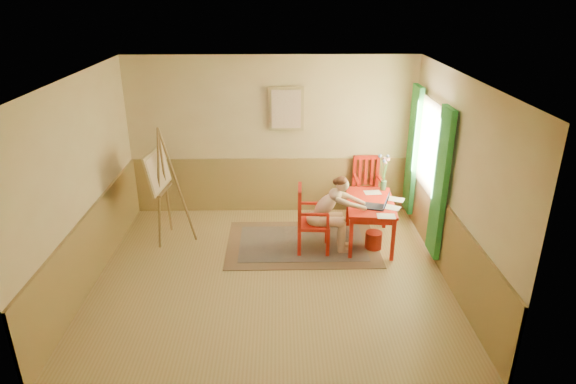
{
  "coord_description": "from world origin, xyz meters",
  "views": [
    {
      "loc": [
        0.13,
        -6.16,
        3.84
      ],
      "look_at": [
        0.25,
        0.55,
        1.05
      ],
      "focal_mm": 31.0,
      "sensor_mm": 36.0,
      "label": 1
    }
  ],
  "objects_px": {
    "table": "(370,206)",
    "chair_back": "(367,187)",
    "laptop": "(377,204)",
    "easel": "(160,175)",
    "figure": "(330,211)",
    "chair_left": "(310,219)"
  },
  "relations": [
    {
      "from": "table",
      "to": "easel",
      "type": "relative_size",
      "value": 0.67
    },
    {
      "from": "laptop",
      "to": "table",
      "type": "bearing_deg",
      "value": 104.49
    },
    {
      "from": "chair_back",
      "to": "laptop",
      "type": "bearing_deg",
      "value": -92.91
    },
    {
      "from": "table",
      "to": "easel",
      "type": "xyz_separation_m",
      "value": [
        -3.29,
        0.19,
        0.48
      ]
    },
    {
      "from": "figure",
      "to": "easel",
      "type": "xyz_separation_m",
      "value": [
        -2.64,
        0.44,
        0.43
      ]
    },
    {
      "from": "chair_back",
      "to": "easel",
      "type": "relative_size",
      "value": 0.57
    },
    {
      "from": "chair_back",
      "to": "figure",
      "type": "relative_size",
      "value": 0.87
    },
    {
      "from": "laptop",
      "to": "easel",
      "type": "xyz_separation_m",
      "value": [
        -3.35,
        0.43,
        0.34
      ]
    },
    {
      "from": "chair_left",
      "to": "figure",
      "type": "xyz_separation_m",
      "value": [
        0.31,
        -0.02,
        0.15
      ]
    },
    {
      "from": "easel",
      "to": "figure",
      "type": "bearing_deg",
      "value": -9.54
    },
    {
      "from": "table",
      "to": "chair_left",
      "type": "relative_size",
      "value": 1.19
    },
    {
      "from": "chair_back",
      "to": "easel",
      "type": "bearing_deg",
      "value": -165.86
    },
    {
      "from": "table",
      "to": "chair_back",
      "type": "relative_size",
      "value": 1.18
    },
    {
      "from": "chair_back",
      "to": "laptop",
      "type": "height_order",
      "value": "chair_back"
    },
    {
      "from": "easel",
      "to": "chair_left",
      "type": "bearing_deg",
      "value": -10.38
    },
    {
      "from": "figure",
      "to": "laptop",
      "type": "bearing_deg",
      "value": 1.31
    },
    {
      "from": "easel",
      "to": "table",
      "type": "bearing_deg",
      "value": -3.28
    },
    {
      "from": "laptop",
      "to": "easel",
      "type": "bearing_deg",
      "value": 172.75
    },
    {
      "from": "table",
      "to": "laptop",
      "type": "bearing_deg",
      "value": -75.51
    },
    {
      "from": "table",
      "to": "figure",
      "type": "height_order",
      "value": "figure"
    },
    {
      "from": "table",
      "to": "easel",
      "type": "distance_m",
      "value": 3.33
    },
    {
      "from": "chair_back",
      "to": "chair_left",
      "type": "bearing_deg",
      "value": -130.16
    }
  ]
}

